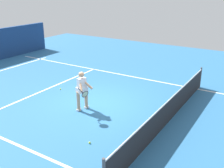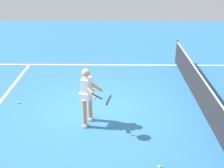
% 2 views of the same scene
% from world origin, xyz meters
% --- Properties ---
extents(ground_plane, '(25.33, 25.33, 0.00)m').
position_xyz_m(ground_plane, '(0.00, 0.00, 0.00)').
color(ground_plane, teal).
extents(service_line_marking, '(7.65, 0.10, 0.01)m').
position_xyz_m(service_line_marking, '(0.00, -2.91, 0.00)').
color(service_line_marking, white).
rests_on(service_line_marking, ground).
extents(sideline_left_marking, '(0.10, 17.48, 0.01)m').
position_xyz_m(sideline_left_marking, '(-3.82, 0.00, 0.00)').
color(sideline_left_marking, white).
rests_on(sideline_left_marking, ground).
extents(sideline_right_marking, '(0.10, 17.48, 0.01)m').
position_xyz_m(sideline_right_marking, '(3.82, 0.00, 0.00)').
color(sideline_right_marking, white).
rests_on(sideline_right_marking, ground).
extents(court_net, '(8.33, 0.08, 0.99)m').
position_xyz_m(court_net, '(0.00, 3.11, 0.46)').
color(court_net, '#4C4C51').
rests_on(court_net, ground).
extents(tennis_player, '(0.97, 0.87, 1.55)m').
position_xyz_m(tennis_player, '(0.80, -0.10, 0.85)').
color(tennis_player, tan).
rests_on(tennis_player, ground).
extents(tennis_ball_near, '(0.07, 0.07, 0.07)m').
position_xyz_m(tennis_ball_near, '(2.59, 1.55, 0.03)').
color(tennis_ball_near, '#D1E533').
rests_on(tennis_ball_near, ground).
extents(tennis_ball_mid, '(0.07, 0.07, 0.07)m').
position_xyz_m(tennis_ball_mid, '(-0.36, -2.32, 0.03)').
color(tennis_ball_mid, '#D1E533').
rests_on(tennis_ball_mid, ground).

